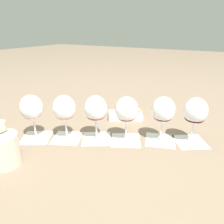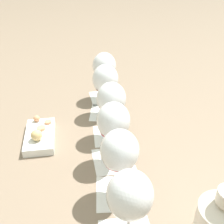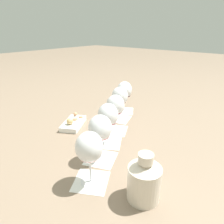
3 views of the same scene
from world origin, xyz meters
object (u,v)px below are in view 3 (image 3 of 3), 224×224
wine_glass_1 (100,130)px  wine_glass_5 (124,91)px  wine_glass_3 (115,107)px  ceramic_vase (144,180)px  wine_glass_0 (89,149)px  snack_dish (73,123)px  wine_glass_4 (120,98)px  wine_glass_2 (108,117)px

wine_glass_1 → wine_glass_5: 0.52m
wine_glass_3 → wine_glass_5: size_ratio=1.00×
ceramic_vase → wine_glass_0: bearing=107.6°
snack_dish → ceramic_vase: bearing=-108.4°
wine_glass_0 → wine_glass_4: same height
wine_glass_1 → snack_dish: bearing=68.9°
wine_glass_5 → ceramic_vase: 0.71m
wine_glass_0 → wine_glass_2: bearing=27.7°
ceramic_vase → wine_glass_1: bearing=75.3°
wine_glass_0 → wine_glass_2: same height
wine_glass_4 → snack_dish: size_ratio=0.97×
wine_glass_1 → wine_glass_5: same height
wine_glass_5 → wine_glass_0: bearing=-153.3°
wine_glass_0 → wine_glass_5: bearing=26.7°
wine_glass_0 → ceramic_vase: 0.19m
snack_dish → wine_glass_3: bearing=-63.1°
wine_glass_3 → snack_dish: (-0.11, 0.21, -0.12)m
wine_glass_2 → wine_glass_5: same height
wine_glass_1 → wine_glass_4: (0.35, 0.18, -0.00)m
wine_glass_5 → snack_dish: bearing=166.0°
wine_glass_1 → wine_glass_2: bearing=27.3°
ceramic_vase → wine_glass_3: bearing=50.1°
wine_glass_1 → snack_dish: size_ratio=0.97×
snack_dish → wine_glass_1: bearing=-111.1°
wine_glass_1 → snack_dish: (0.12, 0.32, -0.12)m
ceramic_vase → snack_dish: 0.59m
wine_glass_5 → ceramic_vase: wine_glass_5 is taller
wine_glass_5 → ceramic_vase: bearing=-138.4°
wine_glass_2 → wine_glass_0: bearing=-152.3°
snack_dish → wine_glass_4: bearing=-30.5°
wine_glass_4 → snack_dish: 0.29m
wine_glass_0 → wine_glass_3: size_ratio=1.00×
wine_glass_2 → ceramic_vase: size_ratio=1.18×
wine_glass_0 → wine_glass_5: (0.59, 0.29, 0.00)m
wine_glass_1 → snack_dish: wine_glass_1 is taller
wine_glass_1 → wine_glass_5: bearing=26.3°
wine_glass_0 → snack_dish: size_ratio=0.97×
wine_glass_2 → wine_glass_4: 0.27m
wine_glass_0 → ceramic_vase: wine_glass_0 is taller
wine_glass_1 → snack_dish: 0.36m
wine_glass_4 → wine_glass_5: bearing=24.3°
wine_glass_0 → ceramic_vase: bearing=-72.4°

